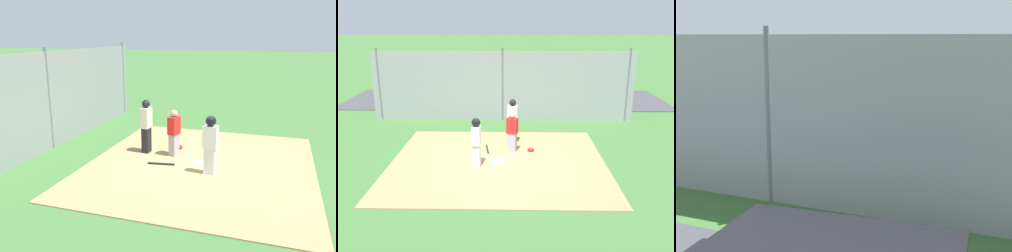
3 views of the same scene
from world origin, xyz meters
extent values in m
plane|color=#3D6B33|center=(0.00, 0.00, 0.00)|extent=(140.00, 140.00, 0.00)
cube|color=#A88456|center=(0.00, 0.00, 0.01)|extent=(7.20, 6.40, 0.03)
cube|color=white|center=(0.00, 0.00, 0.04)|extent=(0.47, 0.47, 0.02)
cube|color=#9E9EA3|center=(-0.47, -0.98, 0.38)|extent=(0.35, 0.30, 0.70)
cube|color=red|center=(-0.47, -0.98, 1.00)|extent=(0.44, 0.36, 0.55)
sphere|color=tan|center=(-0.47, -0.98, 1.39)|extent=(0.22, 0.22, 0.22)
cube|color=black|center=(-0.48, -1.91, 0.44)|extent=(0.32, 0.25, 0.82)
cube|color=beige|center=(-0.48, -1.91, 1.17)|extent=(0.40, 0.30, 0.65)
sphere|color=black|center=(-0.48, -1.91, 1.63)|extent=(0.26, 0.26, 0.26)
cube|color=silver|center=(0.68, 0.39, 0.41)|extent=(0.24, 0.32, 0.76)
cube|color=white|center=(0.68, 0.39, 1.09)|extent=(0.29, 0.40, 0.60)
sphere|color=tan|center=(0.68, 0.39, 1.50)|extent=(0.24, 0.24, 0.24)
sphere|color=black|center=(0.68, 0.39, 1.52)|extent=(0.29, 0.29, 0.29)
cylinder|color=black|center=(0.44, -1.09, 0.06)|extent=(0.18, 0.80, 0.06)
ellipsoid|color=red|center=(-1.15, -0.99, 0.09)|extent=(0.24, 0.20, 0.12)
cube|color=#93999E|center=(0.00, -5.13, 1.60)|extent=(12.00, 0.05, 3.20)
cylinder|color=slate|center=(-5.70, -5.13, 1.68)|extent=(0.10, 0.10, 3.35)
cylinder|color=slate|center=(0.00, -5.13, 1.68)|extent=(0.10, 0.10, 3.35)
cube|color=#B2B2B7|center=(-3.26, -9.14, 0.44)|extent=(4.30, 1.97, 0.64)
cube|color=#97979C|center=(-3.11, -9.13, 1.04)|extent=(2.41, 1.71, 0.56)
cylinder|color=black|center=(-4.57, -10.08, 0.34)|extent=(0.61, 0.22, 0.60)
cylinder|color=black|center=(-4.67, -8.38, 0.34)|extent=(0.61, 0.22, 0.60)
cylinder|color=black|center=(-1.95, -8.21, 0.34)|extent=(0.61, 0.22, 0.60)
camera|label=1|loc=(9.49, 2.06, 3.76)|focal=37.22mm
camera|label=2|loc=(-0.53, 11.66, 4.90)|focal=39.69mm
camera|label=3|loc=(4.47, -12.34, 3.16)|focal=48.28mm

